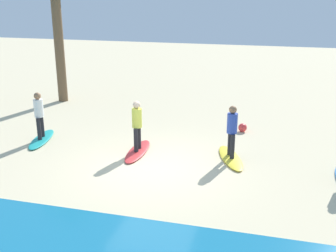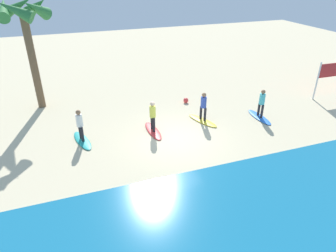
# 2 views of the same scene
# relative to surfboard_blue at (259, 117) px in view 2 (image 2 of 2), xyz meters

# --- Properties ---
(ground_plane) EXTENTS (60.00, 60.00, 0.00)m
(ground_plane) POSITION_rel_surfboard_blue_xyz_m (5.48, 0.52, -0.04)
(ground_plane) COLOR beige
(surfboard_blue) EXTENTS (0.57, 2.10, 0.09)m
(surfboard_blue) POSITION_rel_surfboard_blue_xyz_m (0.00, 0.00, 0.00)
(surfboard_blue) COLOR blue
(surfboard_blue) RESTS_ON ground
(surfer_blue) EXTENTS (0.32, 0.46, 1.64)m
(surfer_blue) POSITION_rel_surfboard_blue_xyz_m (0.00, -0.00, 0.99)
(surfer_blue) COLOR #232328
(surfer_blue) RESTS_ON surfboard_blue
(surfboard_yellow) EXTENTS (1.27, 2.16, 0.09)m
(surfboard_yellow) POSITION_rel_surfboard_blue_xyz_m (3.31, -0.69, 0.00)
(surfboard_yellow) COLOR yellow
(surfboard_yellow) RESTS_ON ground
(surfer_yellow) EXTENTS (0.32, 0.44, 1.64)m
(surfer_yellow) POSITION_rel_surfboard_blue_xyz_m (3.31, -0.69, 0.99)
(surfer_yellow) COLOR #232328
(surfer_yellow) RESTS_ON surfboard_yellow
(surfboard_red) EXTENTS (0.63, 2.12, 0.09)m
(surfboard_red) POSITION_rel_surfboard_blue_xyz_m (6.30, -0.47, 0.00)
(surfboard_red) COLOR red
(surfboard_red) RESTS_ON ground
(surfer_red) EXTENTS (0.32, 0.46, 1.64)m
(surfer_red) POSITION_rel_surfboard_blue_xyz_m (6.30, -0.47, 0.99)
(surfer_red) COLOR #232328
(surfer_red) RESTS_ON surfboard_red
(surfboard_teal) EXTENTS (1.01, 2.17, 0.09)m
(surfboard_teal) POSITION_rel_surfboard_blue_xyz_m (9.95, -0.68, 0.00)
(surfboard_teal) COLOR teal
(surfboard_teal) RESTS_ON ground
(surfer_teal) EXTENTS (0.32, 0.45, 1.64)m
(surfer_teal) POSITION_rel_surfboard_blue_xyz_m (9.95, -0.68, 0.99)
(surfer_teal) COLOR #232328
(surfer_teal) RESTS_ON surfboard_teal
(palm_tree) EXTENTS (2.88, 3.03, 6.52)m
(palm_tree) POSITION_rel_surfboard_blue_xyz_m (11.91, -5.88, 5.18)
(palm_tree) COLOR brown
(palm_tree) RESTS_ON ground
(beach_ball) EXTENTS (0.32, 0.32, 0.32)m
(beach_ball) POSITION_rel_surfboard_blue_xyz_m (3.19, -3.46, 0.12)
(beach_ball) COLOR #E53838
(beach_ball) RESTS_ON ground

